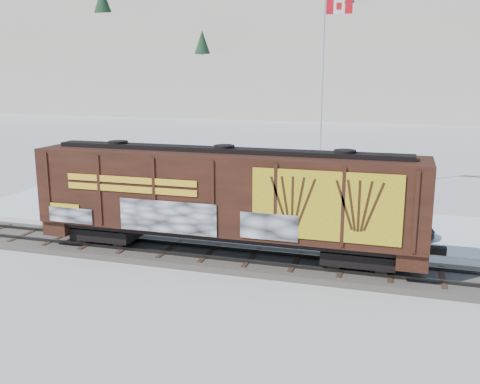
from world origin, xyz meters
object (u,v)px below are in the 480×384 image
(car_white, at_px, (230,208))
(car_silver, at_px, (136,204))
(flagpole, at_px, (323,121))
(hopper_railcar, at_px, (225,195))
(car_dark, at_px, (388,222))

(car_white, bearing_deg, car_silver, 88.19)
(flagpole, bearing_deg, car_white, -112.71)
(hopper_railcar, xyz_separation_m, car_white, (-1.98, 6.73, -2.35))
(hopper_railcar, height_order, car_silver, hopper_railcar)
(car_silver, distance_m, car_dark, 14.33)
(hopper_railcar, height_order, flagpole, flagpole)
(car_silver, height_order, car_white, car_silver)
(car_white, bearing_deg, flagpole, -36.34)
(flagpole, height_order, car_white, flagpole)
(hopper_railcar, relative_size, flagpole, 1.28)
(hopper_railcar, bearing_deg, flagpole, 83.34)
(car_silver, xyz_separation_m, car_dark, (14.31, 0.76, -0.12))
(car_silver, relative_size, car_dark, 1.00)
(hopper_railcar, relative_size, car_dark, 3.66)
(car_silver, relative_size, car_white, 1.16)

